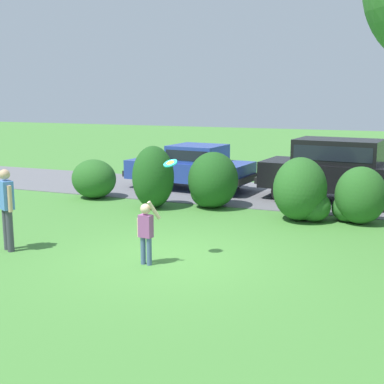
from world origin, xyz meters
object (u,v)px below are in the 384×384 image
parked_suv (337,167)px  adult_onlooker (6,205)px  child_thrower (146,229)px  frisbee (170,163)px  parked_sedan (192,165)px

parked_suv → adult_onlooker: size_ratio=2.79×
child_thrower → frisbee: bearing=60.7°
parked_sedan → adult_onlooker: 8.13m
frisbee → parked_sedan: bearing=108.9°
parked_sedan → frisbee: bearing=-71.1°
parked_sedan → child_thrower: size_ratio=3.54×
parked_sedan → child_thrower: bearing=-74.2°
adult_onlooker → parked_sedan: bearing=83.5°
parked_suv → frisbee: bearing=-108.4°
parked_suv → child_thrower: parked_suv is taller
parked_suv → child_thrower: 8.07m
adult_onlooker → parked_suv: bearing=53.7°
parked_sedan → parked_suv: size_ratio=0.94×
adult_onlooker → child_thrower: bearing=4.7°
parked_suv → adult_onlooker: parked_suv is taller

